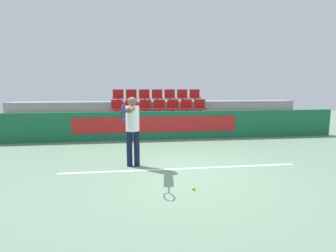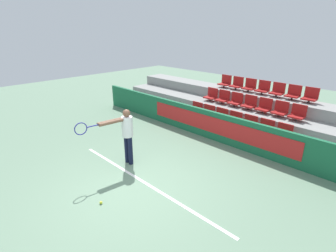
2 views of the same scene
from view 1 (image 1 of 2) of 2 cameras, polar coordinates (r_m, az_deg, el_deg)
name	(u,v)px [view 1 (image 1 of 2)]	position (r m, az deg, el deg)	size (l,w,h in m)	color
ground_plane	(185,175)	(5.61, 3.79, -10.51)	(30.00, 30.00, 0.00)	slate
court_baseline	(182,169)	(5.98, 3.04, -9.26)	(5.38, 0.08, 0.01)	white
barrier_wall	(164,125)	(9.20, -0.91, 0.13)	(12.71, 0.14, 0.99)	#19603D
bleacher_tier_front	(162,131)	(9.80, -1.23, -1.11)	(12.31, 0.96, 0.41)	gray
bleacher_tier_middle	(160,122)	(10.71, -1.80, 0.80)	(12.31, 0.96, 0.81)	gray
bleacher_tier_back	(158,115)	(11.64, -2.28, 2.41)	(12.31, 0.96, 1.22)	gray
stadium_chair_0	(116,120)	(9.82, -11.30, 1.23)	(0.47, 0.37, 0.52)	#333333
stadium_chair_1	(131,120)	(9.80, -7.97, 1.30)	(0.47, 0.37, 0.52)	#333333
stadium_chair_2	(147,120)	(9.81, -4.63, 1.36)	(0.47, 0.37, 0.52)	#333333
stadium_chair_3	(162,120)	(9.85, -1.32, 1.42)	(0.47, 0.37, 0.52)	#333333
stadium_chair_4	(177,119)	(9.93, 1.96, 1.47)	(0.47, 0.37, 0.52)	#333333
stadium_chair_5	(192,119)	(10.04, 5.18, 1.51)	(0.47, 0.37, 0.52)	#333333
stadium_chair_6	(206,119)	(10.18, 8.32, 1.55)	(0.47, 0.37, 0.52)	#333333
stadium_chair_7	(117,107)	(10.74, -11.04, 4.02)	(0.47, 0.37, 0.52)	#333333
stadium_chair_8	(131,107)	(10.72, -7.98, 4.08)	(0.47, 0.37, 0.52)	#333333
stadium_chair_9	(145,107)	(10.73, -4.92, 4.14)	(0.47, 0.37, 0.52)	#333333
stadium_chair_10	(159,107)	(10.77, -1.88, 4.18)	(0.47, 0.37, 0.52)	#333333
stadium_chair_11	(173,107)	(10.84, 1.13, 4.21)	(0.47, 0.37, 0.52)	#333333
stadium_chair_12	(187,107)	(10.94, 4.10, 4.23)	(0.47, 0.37, 0.52)	#333333
stadium_chair_13	(200,107)	(11.07, 7.00, 4.23)	(0.47, 0.37, 0.52)	#333333
stadium_chair_14	(118,96)	(11.68, -10.81, 6.36)	(0.47, 0.37, 0.52)	#333333
stadium_chair_15	(131,96)	(11.66, -7.99, 6.42)	(0.47, 0.37, 0.52)	#333333
stadium_chair_16	(144,96)	(11.67, -5.17, 6.47)	(0.47, 0.37, 0.52)	#333333
stadium_chair_17	(157,96)	(11.70, -2.36, 6.50)	(0.47, 0.37, 0.52)	#333333
stadium_chair_18	(170,96)	(11.77, 0.43, 6.52)	(0.47, 0.37, 0.52)	#333333
stadium_chair_19	(183,96)	(11.86, 3.18, 6.52)	(0.47, 0.37, 0.52)	#333333
stadium_chair_20	(195,96)	(11.98, 5.88, 6.51)	(0.47, 0.37, 0.52)	#333333
tennis_player	(132,124)	(5.94, -7.82, 0.33)	(0.34, 1.57, 1.61)	black
tennis_ball	(193,188)	(4.84, 5.49, -13.28)	(0.07, 0.07, 0.07)	#CCDB33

